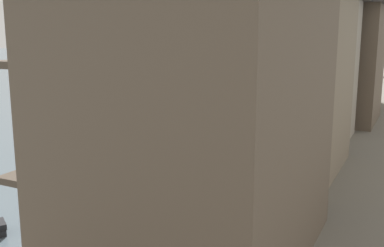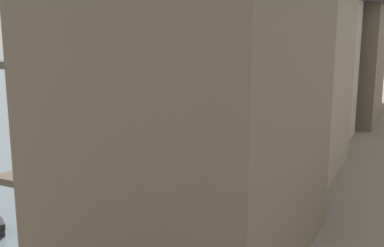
{
  "view_description": "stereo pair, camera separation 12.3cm",
  "coord_description": "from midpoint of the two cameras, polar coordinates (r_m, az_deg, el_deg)",
  "views": [
    {
      "loc": [
        15.48,
        -7.0,
        6.53
      ],
      "look_at": [
        3.08,
        17.63,
        1.21
      ],
      "focal_mm": 42.18,
      "sensor_mm": 36.0,
      "label": 1
    },
    {
      "loc": [
        15.59,
        -6.95,
        6.53
      ],
      "look_at": [
        3.08,
        17.63,
        1.21
      ],
      "focal_mm": 42.18,
      "sensor_mm": 36.0,
      "label": 2
    }
  ],
  "objects": [
    {
      "name": "house_waterfront_far",
      "position": [
        40.9,
        19.43,
        6.39
      ],
      "size": [
        5.8,
        7.36,
        6.14
      ],
      "color": "brown",
      "rests_on": "riverbank_right"
    },
    {
      "name": "mooring_post_dock_far",
      "position": [
        33.08,
        11.58,
        1.35
      ],
      "size": [
        0.2,
        0.2,
        0.83
      ],
      "primitive_type": "cylinder",
      "color": "#473828",
      "rests_on": "riverbank_right"
    },
    {
      "name": "boat_midriver_upstream",
      "position": [
        58.02,
        16.12,
        4.21
      ],
      "size": [
        1.22,
        5.3,
        0.55
      ],
      "color": "#33281E",
      "rests_on": "ground"
    },
    {
      "name": "mooring_post_dock_near",
      "position": [
        16.22,
        -6.83,
        -8.69
      ],
      "size": [
        0.2,
        0.2,
        0.73
      ],
      "primitive_type": "cylinder",
      "color": "#473828",
      "rests_on": "riverbank_right"
    },
    {
      "name": "mooring_post_dock_mid",
      "position": [
        22.6,
        3.85,
        -2.91
      ],
      "size": [
        0.2,
        0.2,
        0.8
      ],
      "primitive_type": "cylinder",
      "color": "#473828",
      "rests_on": "riverbank_right"
    },
    {
      "name": "boat_moored_nearest",
      "position": [
        27.87,
        2.81,
        -1.99
      ],
      "size": [
        1.19,
        3.88,
        0.82
      ],
      "color": "#33281E",
      "rests_on": "ground"
    },
    {
      "name": "house_waterfront_narrow",
      "position": [
        33.12,
        18.29,
        7.79
      ],
      "size": [
        6.46,
        7.71,
        8.74
      ],
      "color": "brown",
      "rests_on": "riverbank_right"
    },
    {
      "name": "boat_moored_second",
      "position": [
        42.07,
        -3.69,
        2.23
      ],
      "size": [
        1.8,
        4.21,
        0.57
      ],
      "color": "#232326",
      "rests_on": "ground"
    },
    {
      "name": "house_waterfront_second",
      "position": [
        19.64,
        11.37,
        6.33
      ],
      "size": [
        6.06,
        8.34,
        8.74
      ],
      "color": "#7F705B",
      "rests_on": "riverbank_right"
    },
    {
      "name": "stone_bridge",
      "position": [
        76.67,
        15.42,
        8.21
      ],
      "size": [
        22.03,
        2.4,
        5.35
      ],
      "color": "gray",
      "rests_on": "ground"
    },
    {
      "name": "hill_far_centre",
      "position": [
        126.78,
        9.38,
        10.65
      ],
      "size": [
        38.64,
        38.64,
        12.49
      ],
      "primitive_type": "cone",
      "color": "#4C5B56",
      "rests_on": "ground"
    },
    {
      "name": "house_waterfront_tall",
      "position": [
        26.72,
        15.14,
        7.38
      ],
      "size": [
        5.58,
        5.69,
        8.74
      ],
      "color": "gray",
      "rests_on": "riverbank_right"
    },
    {
      "name": "boat_moored_third",
      "position": [
        36.03,
        -8.66,
        0.59
      ],
      "size": [
        1.48,
        4.93,
        0.43
      ],
      "color": "brown",
      "rests_on": "ground"
    },
    {
      "name": "boat_upstream_distant",
      "position": [
        40.93,
        11.17,
        1.78
      ],
      "size": [
        1.78,
        4.04,
        0.52
      ],
      "color": "brown",
      "rests_on": "ground"
    },
    {
      "name": "house_waterfront_nearest",
      "position": [
        11.62,
        1.12,
        3.51
      ],
      "size": [
        6.57,
        8.3,
        8.74
      ],
      "color": "brown",
      "rests_on": "riverbank_right"
    },
    {
      "name": "boat_moored_far",
      "position": [
        40.69,
        4.35,
        1.93
      ],
      "size": [
        2.48,
        4.1,
        0.57
      ],
      "color": "#33281E",
      "rests_on": "ground"
    },
    {
      "name": "hill_far_east",
      "position": [
        143.41,
        10.95,
        11.15
      ],
      "size": [
        48.52,
        48.52,
        15.18
      ],
      "primitive_type": "cone",
      "color": "#4C5B56",
      "rests_on": "ground"
    },
    {
      "name": "hill_far_west",
      "position": [
        141.13,
        15.13,
        12.09
      ],
      "size": [
        63.82,
        63.82,
        20.65
      ],
      "primitive_type": "cone",
      "color": "#5B6B5B",
      "rests_on": "ground"
    },
    {
      "name": "boat_midriver_drifting",
      "position": [
        51.97,
        14.69,
        3.56
      ],
      "size": [
        1.21,
        3.77,
        0.57
      ],
      "color": "#423328",
      "rests_on": "ground"
    }
  ]
}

